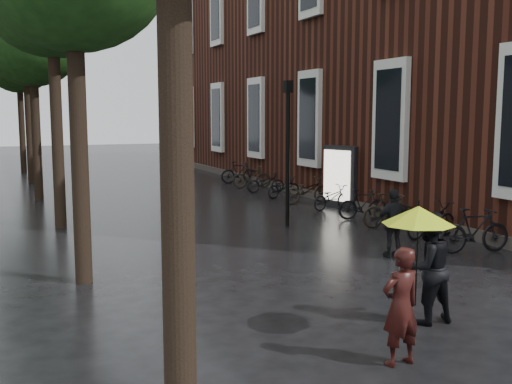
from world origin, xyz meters
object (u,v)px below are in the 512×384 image
parked_bicycles (337,198)px  ad_lightbox (341,177)px  person_black (427,268)px  lamp_post (288,139)px  pedestrian_walking (394,223)px  person_burgundy (401,306)px

parked_bicycles → ad_lightbox: ad_lightbox is taller
person_black → lamp_post: bearing=-99.7°
lamp_post → pedestrian_walking: bearing=-83.0°
person_burgundy → parked_bicycles: person_burgundy is taller
person_burgundy → ad_lightbox: (6.20, 11.42, 0.29)m
lamp_post → person_black: bearing=-101.6°
person_black → lamp_post: lamp_post is taller
person_black → parked_bicycles: size_ratio=0.10×
lamp_post → person_burgundy: bearing=-108.2°
person_burgundy → ad_lightbox: size_ratio=0.73×
pedestrian_walking → ad_lightbox: bearing=-103.8°
person_burgundy → ad_lightbox: ad_lightbox is taller
person_burgundy → lamp_post: (2.97, 9.03, 1.72)m
person_burgundy → pedestrian_walking: person_burgundy is taller
ad_lightbox → lamp_post: bearing=-159.6°
pedestrian_walking → parked_bicycles: size_ratio=0.09×
lamp_post → parked_bicycles: bearing=31.6°
pedestrian_walking → lamp_post: size_ratio=0.37×
person_burgundy → ad_lightbox: bearing=-121.1°
person_black → ad_lightbox: 11.39m
person_burgundy → parked_bicycles: 12.03m
pedestrian_walking → person_black: bearing=68.5°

